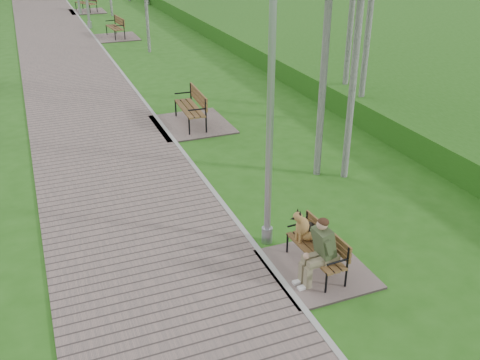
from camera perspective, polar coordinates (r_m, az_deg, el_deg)
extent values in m
plane|color=#255C15|center=(10.50, -0.95, -3.86)|extent=(120.00, 120.00, 0.00)
cube|color=#6E5E59|center=(30.48, -19.45, 14.98)|extent=(3.50, 67.00, 0.04)
cube|color=#999993|center=(30.62, -16.10, 15.48)|extent=(0.10, 67.00, 0.05)
cube|color=#377722|center=(32.73, 6.44, 16.90)|extent=(14.00, 70.00, 1.60)
cube|color=#6E5E59|center=(9.09, 8.18, -9.35)|extent=(1.57, 1.74, 0.04)
cube|color=brown|center=(8.86, 8.05, -7.47)|extent=(0.46, 1.32, 0.03)
cube|color=brown|center=(8.83, 9.30, -5.87)|extent=(0.10, 1.31, 0.29)
cube|color=#6E5E59|center=(15.17, -5.14, 5.94)|extent=(2.01, 2.23, 0.04)
cube|color=brown|center=(15.00, -5.40, 7.63)|extent=(0.57, 1.69, 0.04)
cube|color=brown|center=(14.97, -4.44, 8.85)|extent=(0.12, 1.67, 0.37)
cube|color=#6E5E59|center=(27.36, -13.01, 14.61)|extent=(1.96, 2.17, 0.04)
cube|color=brown|center=(27.26, -13.22, 15.56)|extent=(0.65, 1.67, 0.04)
cube|color=brown|center=(27.28, -12.74, 16.24)|extent=(0.21, 1.63, 0.36)
cube|color=#6E5E59|center=(35.63, -15.96, 16.90)|extent=(2.06, 2.28, 0.04)
cube|color=brown|center=(35.56, -16.15, 17.67)|extent=(1.18, 1.77, 0.05)
cylinder|color=#A0A3A9|center=(9.65, 2.90, -5.86)|extent=(0.20, 0.20, 0.30)
cylinder|color=#A0A3A9|center=(8.64, 3.25, 7.26)|extent=(0.12, 0.12, 4.93)
cylinder|color=#A0A3A9|center=(30.13, -15.73, 15.64)|extent=(0.23, 0.23, 0.34)
cylinder|color=#A0A3A9|center=(34.59, -16.70, 16.80)|extent=(0.22, 0.22, 0.33)
cylinder|color=silver|center=(11.33, 9.23, 15.50)|extent=(0.16, 0.16, 6.43)
cylinder|color=silver|center=(11.23, 12.68, 17.29)|extent=(0.16, 0.16, 7.26)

